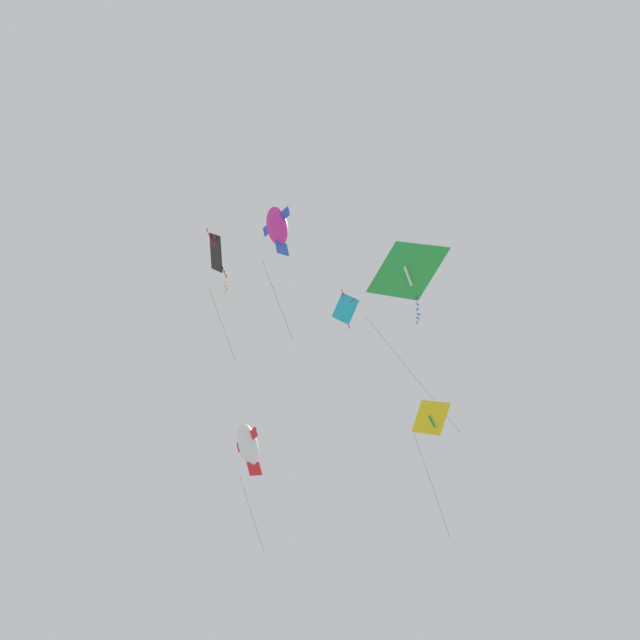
{
  "coord_description": "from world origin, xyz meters",
  "views": [
    {
      "loc": [
        -22.08,
        -7.79,
        16.87
      ],
      "look_at": [
        5.44,
        1.89,
        40.41
      ],
      "focal_mm": 45.73,
      "sensor_mm": 36.0,
      "label": 1
    }
  ],
  "objects": [
    {
      "name": "kite_delta_far_centre",
      "position": [
        7.66,
        -2.41,
        35.52
      ],
      "size": [
        2.07,
        1.89,
        5.51
      ],
      "rotation": [
        0.49,
        0.0,
        4.04
      ],
      "color": "yellow"
    },
    {
      "name": "kite_delta_upper_right",
      "position": [
        5.53,
        -2.39,
        42.2
      ],
      "size": [
        4.24,
        4.28,
        8.01
      ],
      "rotation": [
        0.5,
        0.0,
        4.36
      ],
      "color": "green"
    },
    {
      "name": "kite_fish_mid_left",
      "position": [
        8.14,
        6.39,
        36.18
      ],
      "size": [
        2.14,
        1.71,
        6.0
      ],
      "rotation": [
        0.33,
        0.0,
        4.04
      ],
      "color": "white"
    },
    {
      "name": "kite_diamond_low_drifter",
      "position": [
        2.52,
        6.05,
        43.36
      ],
      "size": [
        2.58,
        1.39,
        6.63
      ],
      "rotation": [
        0.48,
        0.0,
        4.07
      ],
      "color": "black"
    },
    {
      "name": "kite_fish_near_left",
      "position": [
        0.46,
        2.08,
        41.82
      ],
      "size": [
        2.11,
        1.59,
        6.24
      ],
      "rotation": [
        0.26,
        0.0,
        4.18
      ],
      "color": "#DB2D93"
    },
    {
      "name": "kite_diamond_highest",
      "position": [
        8.44,
        1.57,
        43.37
      ],
      "size": [
        0.88,
        1.75,
        2.12
      ],
      "rotation": [
        0.32,
        0.0,
        4.49
      ],
      "color": "#1EB2C6"
    }
  ]
}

